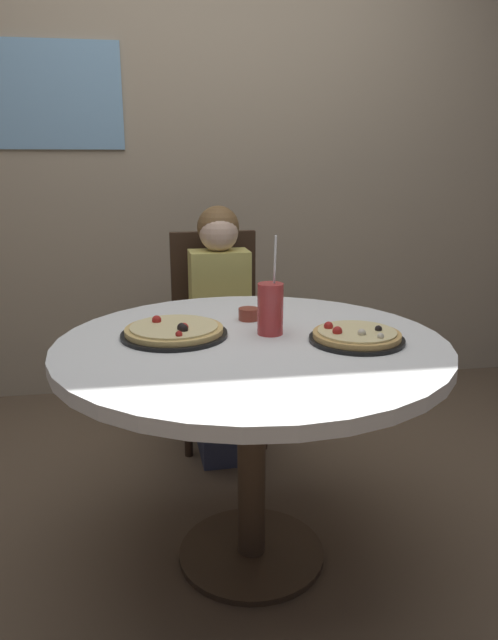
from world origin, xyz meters
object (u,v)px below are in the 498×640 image
object	(u,v)px
diner_child	(223,345)
pizza_cheese	(356,336)
sauce_bowl	(249,314)
soda_cup	(270,309)
chair_wooden	(217,324)
dining_table	(252,372)
pizza_veggie	(174,331)

from	to	relation	value
diner_child	pizza_cheese	world-z (taller)	diner_child
pizza_cheese	sauce_bowl	xyz separation A→B (m)	(-0.28, 0.29, 0.00)
soda_cup	sauce_bowl	world-z (taller)	soda_cup
pizza_cheese	soda_cup	size ratio (longest dim) A/B	0.92
chair_wooden	sauce_bowl	xyz separation A→B (m)	(0.03, -0.75, 0.24)
chair_wooden	soda_cup	bearing A→B (deg)	-85.56
diner_child	pizza_cheese	bearing A→B (deg)	-70.48
dining_table	chair_wooden	distance (m)	0.99
dining_table	pizza_veggie	xyz separation A→B (m)	(-0.23, 0.08, 0.12)
chair_wooden	pizza_cheese	size ratio (longest dim) A/B	3.34
diner_child	soda_cup	world-z (taller)	diner_child
pizza_cheese	chair_wooden	bearing A→B (deg)	106.59
pizza_veggie	soda_cup	world-z (taller)	soda_cup
chair_wooden	pizza_cheese	bearing A→B (deg)	-73.41
diner_child	sauce_bowl	xyz separation A→B (m)	(0.03, -0.56, 0.29)
diner_child	pizza_veggie	size ratio (longest dim) A/B	3.31
pizza_veggie	pizza_cheese	xyz separation A→B (m)	(0.53, -0.14, 0.00)
chair_wooden	pizza_cheese	xyz separation A→B (m)	(0.31, -1.04, 0.24)
pizza_veggie	soda_cup	xyz separation A→B (m)	(0.30, -0.02, 0.06)
chair_wooden	pizza_veggie	bearing A→B (deg)	-103.99
chair_wooden	diner_child	xyz separation A→B (m)	(0.01, -0.18, -0.05)
pizza_veggie	soda_cup	distance (m)	0.30
diner_child	dining_table	bearing A→B (deg)	-90.20
pizza_cheese	dining_table	bearing A→B (deg)	168.87
soda_cup	dining_table	bearing A→B (deg)	-139.14
chair_wooden	sauce_bowl	size ratio (longest dim) A/B	13.57
pizza_cheese	pizza_veggie	bearing A→B (deg)	165.37
diner_child	pizza_veggie	world-z (taller)	diner_child
sauce_bowl	diner_child	bearing A→B (deg)	92.63
pizza_veggie	soda_cup	size ratio (longest dim) A/B	1.06
pizza_veggie	sauce_bowl	bearing A→B (deg)	30.86
dining_table	sauce_bowl	size ratio (longest dim) A/B	16.82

